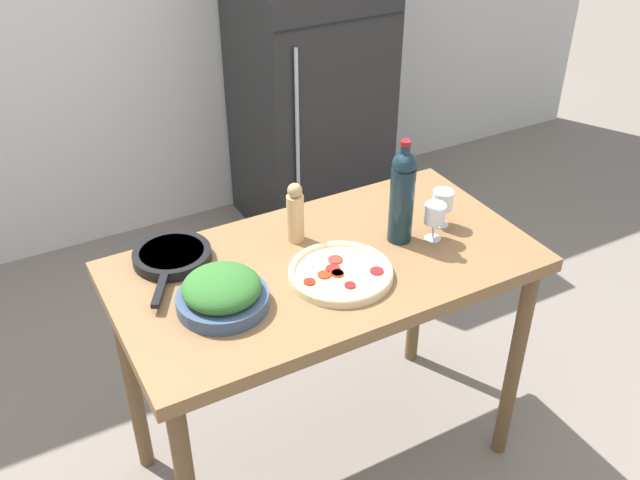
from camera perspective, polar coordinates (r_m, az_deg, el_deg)
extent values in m
plane|color=slate|center=(2.96, 0.36, -16.79)|extent=(14.00, 14.00, 0.00)
cube|color=silver|center=(3.93, -14.91, 17.97)|extent=(6.40, 0.06, 2.60)
cube|color=black|center=(3.99, -0.86, 12.87)|extent=(0.74, 0.67, 1.76)
cube|color=black|center=(3.59, 1.74, 17.00)|extent=(0.72, 0.01, 0.01)
cylinder|color=#B2B2B7|center=(3.62, -1.83, 9.17)|extent=(0.02, 0.02, 0.79)
cube|color=brown|center=(2.33, 0.43, -2.17)|extent=(1.38, 0.73, 0.05)
cylinder|color=brown|center=(2.75, 15.29, -9.70)|extent=(0.06, 0.06, 0.89)
cylinder|color=brown|center=(2.69, -14.87, -10.70)|extent=(0.06, 0.06, 0.89)
cylinder|color=brown|center=(3.10, 7.82, -3.13)|extent=(0.06, 0.06, 0.89)
cylinder|color=#142833|center=(2.37, 6.53, 2.79)|extent=(0.08, 0.08, 0.27)
sphere|color=#142833|center=(2.30, 6.77, 6.07)|extent=(0.08, 0.08, 0.08)
cylinder|color=#142833|center=(2.28, 6.82, 6.80)|extent=(0.03, 0.03, 0.06)
cylinder|color=maroon|center=(2.26, 6.89, 7.71)|extent=(0.03, 0.03, 0.02)
cylinder|color=silver|center=(2.45, 8.98, 0.13)|extent=(0.06, 0.06, 0.00)
cylinder|color=silver|center=(2.44, 9.05, 0.80)|extent=(0.01, 0.01, 0.06)
cylinder|color=white|center=(2.40, 9.18, 2.11)|extent=(0.07, 0.07, 0.07)
cylinder|color=maroon|center=(2.42, 9.13, 1.58)|extent=(0.06, 0.06, 0.01)
cylinder|color=silver|center=(2.53, 9.64, 1.22)|extent=(0.06, 0.06, 0.00)
cylinder|color=silver|center=(2.52, 9.71, 1.87)|extent=(0.01, 0.01, 0.06)
cylinder|color=white|center=(2.48, 9.85, 3.15)|extent=(0.07, 0.07, 0.07)
cylinder|color=maroon|center=(2.50, 9.79, 2.68)|extent=(0.06, 0.06, 0.02)
cylinder|color=tan|center=(2.38, -1.98, 1.76)|extent=(0.06, 0.06, 0.17)
sphere|color=tan|center=(2.33, -2.03, 3.98)|extent=(0.05, 0.05, 0.05)
cylinder|color=#384C6B|center=(2.13, -7.79, -4.81)|extent=(0.28, 0.28, 0.05)
ellipsoid|color=#2D6628|center=(2.10, -7.88, -3.79)|extent=(0.23, 0.23, 0.10)
cylinder|color=beige|center=(2.24, 1.62, -2.76)|extent=(0.33, 0.33, 0.02)
torus|color=beige|center=(2.23, 1.63, -2.53)|extent=(0.33, 0.33, 0.02)
cylinder|color=#A9181C|center=(2.24, 4.57, -2.49)|extent=(0.04, 0.04, 0.01)
cylinder|color=#B31F12|center=(2.19, -0.86, -3.36)|extent=(0.04, 0.04, 0.01)
cylinder|color=#B02C23|center=(2.29, 1.24, -1.58)|extent=(0.05, 0.05, 0.01)
cylinder|color=red|center=(2.24, 1.04, -2.33)|extent=(0.05, 0.05, 0.01)
cylinder|color=#B61810|center=(2.23, 1.43, -2.67)|extent=(0.04, 0.04, 0.01)
cylinder|color=red|center=(2.22, 1.41, -2.72)|extent=(0.04, 0.04, 0.01)
cylinder|color=#B21717|center=(2.18, 2.42, -3.63)|extent=(0.03, 0.03, 0.01)
cylinder|color=#AB2B11|center=(2.22, 0.33, -2.80)|extent=(0.04, 0.04, 0.01)
cylinder|color=black|center=(2.36, -11.74, -1.23)|extent=(0.25, 0.25, 0.04)
cylinder|color=black|center=(2.36, -11.75, -1.16)|extent=(0.21, 0.21, 0.03)
cube|color=black|center=(2.19, -12.70, -4.00)|extent=(0.09, 0.14, 0.02)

